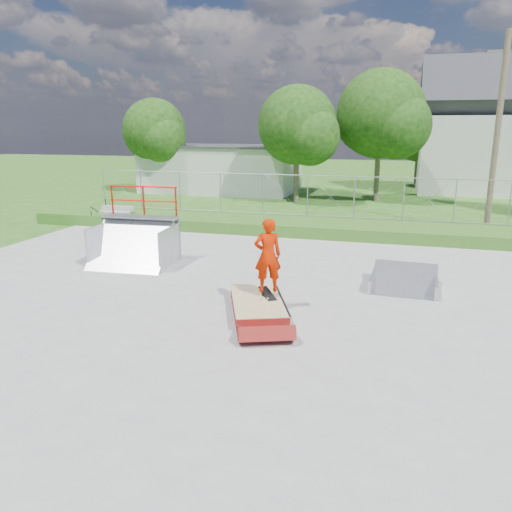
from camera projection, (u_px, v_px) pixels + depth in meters
The scene contains 17 objects.
ground at pixel (230, 308), 12.15m from camera, with size 120.00×120.00×0.00m, color #2B5919.
concrete_pad at pixel (230, 307), 12.14m from camera, with size 20.00×16.00×0.04m, color #959593.
grass_berm at pixel (303, 226), 20.94m from camera, with size 24.00×3.00×0.50m, color #2B5919.
grind_box at pixel (258, 306), 11.74m from camera, with size 1.97×2.67×0.36m.
quarter_pipe at pixel (132, 228), 15.58m from camera, with size 2.42×2.05×2.42m, color #A0A3A8, non-canonical shape.
flat_bank_ramp at pixel (404, 280), 13.46m from camera, with size 1.71×1.82×0.52m, color #A0A3A8, non-canonical shape.
skateboard at pixel (268, 294), 11.93m from camera, with size 0.22×0.80×0.02m, color black.
skater at pixel (268, 258), 11.71m from camera, with size 0.64×0.42×1.76m, color #C31C00.
concrete_stairs at pixel (113, 216), 22.40m from camera, with size 1.50×1.60×0.80m, color #959593, non-canonical shape.
chain_link_fence at pixel (307, 196), 21.58m from camera, with size 20.00×0.06×1.80m, color #909598, non-canonical shape.
utility_building_flat at pixel (222, 169), 34.38m from camera, with size 10.00×6.00×3.00m, color silver.
gable_house at pixel (484, 134), 33.04m from camera, with size 8.40×6.08×8.94m.
utility_pole at pixel (497, 134), 20.35m from camera, with size 0.24×0.24×8.00m, color brown.
tree_left_near at pixel (301, 128), 28.17m from camera, with size 4.76×4.48×6.65m.
tree_center at pixel (385, 117), 28.66m from camera, with size 5.44×5.12×7.60m.
tree_left_far at pixel (157, 133), 32.76m from camera, with size 4.42×4.16×6.18m.
tree_back_mid at pixel (422, 137), 35.82m from camera, with size 4.08×3.84×5.70m.
Camera 1 is at (3.72, -10.84, 4.26)m, focal length 35.00 mm.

